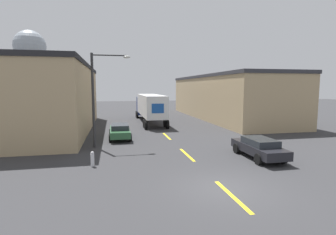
% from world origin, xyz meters
% --- Properties ---
extents(ground_plane, '(160.00, 160.00, 0.00)m').
position_xyz_m(ground_plane, '(0.00, 0.00, 0.00)').
color(ground_plane, '#333335').
extents(road_centerline, '(0.20, 17.68, 0.01)m').
position_xyz_m(road_centerline, '(0.00, 6.29, 0.00)').
color(road_centerline, yellow).
rests_on(road_centerline, ground_plane).
extents(warehouse_left, '(10.39, 22.31, 7.11)m').
position_xyz_m(warehouse_left, '(-12.59, 19.23, 3.56)').
color(warehouse_left, tan).
rests_on(warehouse_left, ground_plane).
extents(warehouse_right, '(8.70, 28.51, 6.46)m').
position_xyz_m(warehouse_right, '(11.74, 26.74, 3.24)').
color(warehouse_right, tan).
rests_on(warehouse_right, ground_plane).
extents(semi_truck, '(2.76, 13.89, 3.70)m').
position_xyz_m(semi_truck, '(-0.23, 23.81, 2.25)').
color(semi_truck, navy).
rests_on(semi_truck, ground_plane).
extents(parked_car_right_near, '(1.94, 4.67, 1.34)m').
position_xyz_m(parked_car_right_near, '(4.43, 4.50, 0.73)').
color(parked_car_right_near, black).
rests_on(parked_car_right_near, ground_plane).
extents(parked_car_left_far, '(1.94, 4.67, 1.34)m').
position_xyz_m(parked_car_left_far, '(-4.43, 13.11, 0.73)').
color(parked_car_left_far, '#2D5B38').
rests_on(parked_car_left_far, ground_plane).
extents(water_tower, '(6.20, 6.20, 16.08)m').
position_xyz_m(water_tower, '(-21.23, 47.73, 12.81)').
color(water_tower, '#47474C').
rests_on(water_tower, ground_plane).
extents(street_lamp, '(3.00, 0.32, 7.26)m').
position_xyz_m(street_lamp, '(-6.07, 10.00, 4.31)').
color(street_lamp, '#2D2D30').
rests_on(street_lamp, ground_plane).
extents(fire_hydrant, '(0.22, 0.22, 0.91)m').
position_xyz_m(fire_hydrant, '(-6.23, 4.80, 0.45)').
color(fire_hydrant, silver).
rests_on(fire_hydrant, ground_plane).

